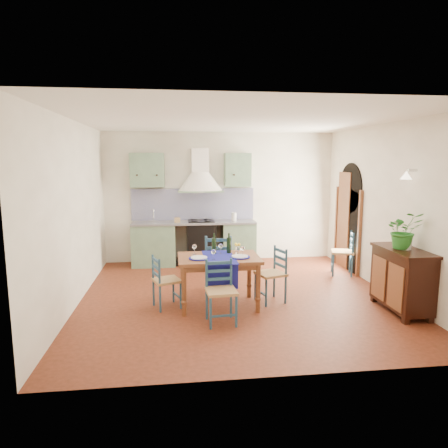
% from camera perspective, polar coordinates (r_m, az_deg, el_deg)
% --- Properties ---
extents(floor, '(5.00, 5.00, 0.00)m').
position_cam_1_polar(floor, '(6.63, 1.95, -10.23)').
color(floor, '#451D0E').
rests_on(floor, ground).
extents(back_wall, '(5.00, 0.96, 2.80)m').
position_cam_1_polar(back_wall, '(8.57, -3.49, 1.35)').
color(back_wall, white).
rests_on(back_wall, ground).
extents(right_wall, '(0.26, 5.00, 2.80)m').
position_cam_1_polar(right_wall, '(7.39, 21.15, 1.80)').
color(right_wall, white).
rests_on(right_wall, ground).
extents(left_wall, '(0.04, 5.00, 2.80)m').
position_cam_1_polar(left_wall, '(6.42, -20.62, 1.41)').
color(left_wall, white).
rests_on(left_wall, ground).
extents(ceiling, '(5.00, 5.00, 0.01)m').
position_cam_1_polar(ceiling, '(6.30, 2.09, 14.65)').
color(ceiling, silver).
rests_on(ceiling, back_wall).
extents(dining_table, '(1.21, 0.91, 1.08)m').
position_cam_1_polar(dining_table, '(5.99, -0.71, -5.52)').
color(dining_table, brown).
rests_on(dining_table, ground).
extents(chair_near, '(0.43, 0.43, 0.86)m').
position_cam_1_polar(chair_near, '(5.46, -0.47, -9.55)').
color(chair_near, navy).
rests_on(chair_near, ground).
extents(chair_far, '(0.51, 0.51, 0.99)m').
position_cam_1_polar(chair_far, '(6.66, -0.79, -5.53)').
color(chair_far, navy).
rests_on(chair_far, ground).
extents(chair_left, '(0.48, 0.48, 0.79)m').
position_cam_1_polar(chair_left, '(6.07, -8.44, -8.07)').
color(chair_left, navy).
rests_on(chair_left, ground).
extents(chair_right, '(0.50, 0.50, 0.86)m').
position_cam_1_polar(chair_right, '(6.30, 6.90, -7.10)').
color(chair_right, navy).
rests_on(chair_right, ground).
extents(chair_spare, '(0.50, 0.50, 0.85)m').
position_cam_1_polar(chair_spare, '(8.05, 16.74, -3.90)').
color(chair_spare, navy).
rests_on(chair_spare, ground).
extents(sideboard, '(0.50, 1.05, 0.94)m').
position_cam_1_polar(sideboard, '(6.38, 24.05, -7.02)').
color(sideboard, black).
rests_on(sideboard, ground).
extents(potted_plant, '(0.54, 0.48, 0.54)m').
position_cam_1_polar(potted_plant, '(6.24, 24.29, -0.83)').
color(potted_plant, '#247023').
rests_on(potted_plant, sideboard).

